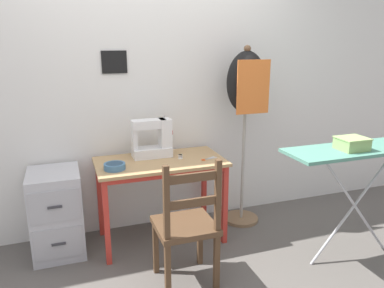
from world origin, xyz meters
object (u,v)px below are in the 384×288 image
(sewing_machine, at_px, (154,139))
(scissors, at_px, (207,159))
(filing_cabinet, at_px, (57,213))
(storage_box, at_px, (352,144))
(dress_form, at_px, (246,92))
(thread_spool_near_machine, at_px, (180,157))
(ironing_board, at_px, (361,154))
(fabric_bowl, at_px, (115,166))
(wooden_chair, at_px, (186,226))

(sewing_machine, height_order, scissors, sewing_machine)
(filing_cabinet, bearing_deg, scissors, -8.39)
(storage_box, bearing_deg, dress_form, 115.39)
(thread_spool_near_machine, bearing_deg, dress_form, 8.18)
(scissors, distance_m, dress_form, 0.69)
(ironing_board, relative_size, storage_box, 5.72)
(sewing_machine, xyz_separation_m, filing_cabinet, (-0.81, -0.05, -0.52))
(filing_cabinet, bearing_deg, thread_spool_near_machine, -4.89)
(ironing_board, bearing_deg, scissors, 145.58)
(fabric_bowl, height_order, filing_cabinet, fabric_bowl)
(wooden_chair, relative_size, dress_form, 0.58)
(sewing_machine, height_order, fabric_bowl, sewing_machine)
(sewing_machine, bearing_deg, fabric_bowl, -148.34)
(fabric_bowl, height_order, storage_box, storage_box)
(sewing_machine, height_order, storage_box, sewing_machine)
(sewing_machine, bearing_deg, scissors, -30.53)
(filing_cabinet, distance_m, storage_box, 2.28)
(thread_spool_near_machine, bearing_deg, filing_cabinet, 175.11)
(wooden_chair, bearing_deg, dress_form, 42.74)
(fabric_bowl, bearing_deg, scissors, -0.02)
(sewing_machine, xyz_separation_m, ironing_board, (1.33, -0.88, -0.01))
(filing_cabinet, bearing_deg, wooden_chair, -41.06)
(thread_spool_near_machine, xyz_separation_m, ironing_board, (1.15, -0.74, 0.12))
(wooden_chair, xyz_separation_m, dress_form, (0.79, 0.73, 0.77))
(filing_cabinet, bearing_deg, storage_box, -22.80)
(sewing_machine, xyz_separation_m, fabric_bowl, (-0.36, -0.22, -0.12))
(fabric_bowl, relative_size, thread_spool_near_machine, 3.92)
(wooden_chair, distance_m, storage_box, 1.30)
(thread_spool_near_machine, distance_m, dress_form, 0.80)
(fabric_bowl, xyz_separation_m, wooden_chair, (0.38, -0.55, -0.29))
(filing_cabinet, distance_m, ironing_board, 2.35)
(filing_cabinet, xyz_separation_m, dress_form, (1.62, 0.00, 0.87))
(sewing_machine, relative_size, wooden_chair, 0.37)
(dress_form, bearing_deg, scissors, -157.25)
(sewing_machine, relative_size, dress_form, 0.21)
(scissors, bearing_deg, sewing_machine, 149.47)
(wooden_chair, height_order, storage_box, storage_box)
(fabric_bowl, bearing_deg, thread_spool_near_machine, 9.34)
(ironing_board, distance_m, storage_box, 0.15)
(storage_box, bearing_deg, filing_cabinet, 157.20)
(fabric_bowl, relative_size, filing_cabinet, 0.24)
(scissors, xyz_separation_m, storage_box, (0.84, -0.68, 0.23))
(thread_spool_near_machine, height_order, storage_box, storage_box)
(storage_box, bearing_deg, scissors, 141.04)
(wooden_chair, bearing_deg, ironing_board, -4.55)
(scissors, relative_size, filing_cabinet, 0.21)
(filing_cabinet, bearing_deg, fabric_bowl, -21.46)
(fabric_bowl, xyz_separation_m, ironing_board, (1.69, -0.65, 0.11))
(fabric_bowl, distance_m, ironing_board, 1.82)
(ironing_board, height_order, storage_box, storage_box)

